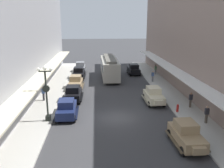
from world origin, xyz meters
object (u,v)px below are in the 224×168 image
Objects in this scene: parked_car_5 at (154,95)px; streetcar at (110,67)px; lamp_post_with_clock at (46,91)px; pedestrian_4 at (153,76)px; parked_car_0 at (79,73)px; parked_car_6 at (134,69)px; parked_car_3 at (67,108)px; pedestrian_0 at (43,93)px; pedestrian_2 at (156,69)px; parked_car_7 at (186,134)px; parked_car_4 at (73,93)px; parked_car_2 at (76,82)px; pedestrian_3 at (207,114)px; parked_car_1 at (80,67)px; pedestrian_1 at (191,100)px; fire_hydrant at (178,108)px.

streetcar is at bearing 109.41° from parked_car_5.
pedestrian_4 is at bearing 46.50° from lamp_post_with_clock.
parked_car_0 is 9.74m from parked_car_6.
parked_car_3 reaches higher than pedestrian_0.
parked_car_3 is 21.93m from pedestrian_2.
parked_car_7 is 12.50m from lamp_post_with_clock.
parked_car_4 is at bearing -114.18° from streetcar.
lamp_post_with_clock is 23.85m from pedestrian_2.
parked_car_2 and parked_car_7 have the same top height.
pedestrian_3 is (14.45, -1.49, -2.00)m from lamp_post_with_clock.
parked_car_1 is 2.61× the size of pedestrian_4.
pedestrian_2 is (3.65, -0.89, 0.07)m from parked_car_6.
parked_car_3 is at bearing -173.45° from pedestrian_1.
pedestrian_1 is (3.50, -16.99, 0.05)m from parked_car_6.
parked_car_6 is 18.63m from pedestrian_0.
parked_car_0 is at bearing 84.33° from lamp_post_with_clock.
pedestrian_2 is at bearing 12.30° from streetcar.
pedestrian_4 is (11.37, 2.69, 0.05)m from parked_car_2.
parked_car_2 is at bearing 138.71° from fire_hydrant.
pedestrian_1 is (3.31, 7.63, 0.05)m from parked_car_7.
parked_car_2 is at bearing 91.45° from parked_car_4.
pedestrian_3 is 15.31m from pedestrian_4.
parked_car_1 reaches higher than pedestrian_0.
parked_car_3 is at bearing -178.63° from fire_hydrant.
parked_car_0 is at bearing 131.92° from pedestrian_1.
parked_car_7 reaches higher than pedestrian_1.
parked_car_3 is at bearing -126.67° from pedestrian_2.
pedestrian_3 is (3.41, -6.09, 0.05)m from parked_car_5.
parked_car_0 is 23.96m from parked_car_7.
pedestrian_4 reaches higher than fire_hydrant.
pedestrian_1 is (12.87, -8.50, 0.05)m from parked_car_2.
lamp_post_with_clock reaches higher than parked_car_7.
lamp_post_with_clock is at bearing -106.69° from parked_car_4.
lamp_post_with_clock is 13.05m from fire_hydrant.
parked_car_1 is 20.88m from parked_car_3.
streetcar is 5.77× the size of pedestrian_2.
parked_car_6 is (9.45, 18.48, 0.00)m from parked_car_3.
parked_car_2 is 15.42m from pedestrian_1.
parked_car_1 is 19.74m from parked_car_5.
parked_car_5 reaches higher than pedestrian_0.
parked_car_5 is 14.54m from pedestrian_2.
parked_car_3 is 2.56× the size of pedestrian_2.
parked_car_6 is 2.62× the size of pedestrian_3.
parked_car_1 is at bearing 144.28° from pedestrian_4.
lamp_post_with_clock reaches higher than pedestrian_3.
parked_car_6 is 2.57× the size of pedestrian_2.
pedestrian_4 is at bearing 97.63° from pedestrian_1.
parked_car_7 is at bearing -113.46° from pedestrian_1.
pedestrian_2 reaches higher than pedestrian_3.
parked_car_7 is at bearing -98.29° from pedestrian_2.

